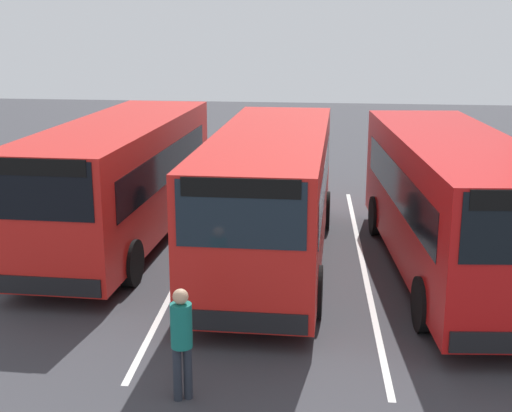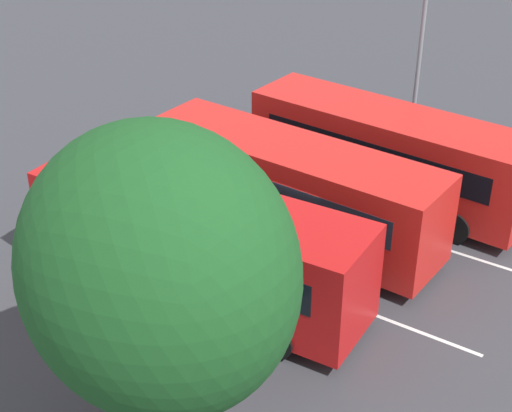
# 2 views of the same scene
# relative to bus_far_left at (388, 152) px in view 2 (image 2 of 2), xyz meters

# --- Properties ---
(ground_plane) EXTENTS (65.71, 65.71, 0.00)m
(ground_plane) POSITION_rel_bus_far_left_xyz_m (0.72, 3.97, -1.70)
(ground_plane) COLOR #38383D
(bus_far_left) EXTENTS (9.50, 2.73, 3.06)m
(bus_far_left) POSITION_rel_bus_far_left_xyz_m (0.00, 0.00, 0.00)
(bus_far_left) COLOR red
(bus_far_left) RESTS_ON ground
(bus_center_left) EXTENTS (9.46, 2.62, 3.06)m
(bus_center_left) POSITION_rel_bus_far_left_xyz_m (1.20, 3.88, 0.00)
(bus_center_left) COLOR red
(bus_center_left) RESTS_ON ground
(bus_center_right) EXTENTS (9.64, 3.38, 3.06)m
(bus_center_right) POSITION_rel_bus_far_left_xyz_m (1.49, 7.88, 0.00)
(bus_center_right) COLOR red
(bus_center_right) RESTS_ON ground
(pedestrian) EXTENTS (0.43, 0.43, 1.75)m
(pedestrian) POSITION_rel_bus_far_left_xyz_m (7.49, 3.22, -0.66)
(pedestrian) COLOR #232833
(pedestrian) RESTS_ON ground
(street_lamp) EXTENTS (0.30, 2.68, 8.30)m
(street_lamp) POSITION_rel_bus_far_left_xyz_m (1.09, -3.95, 3.07)
(street_lamp) COLOR gray
(street_lamp) RESTS_ON ground
(depot_tree) EXTENTS (5.41, 4.87, 7.47)m
(depot_tree) POSITION_rel_bus_far_left_xyz_m (-1.65, 12.50, 2.92)
(depot_tree) COLOR #4C3823
(depot_tree) RESTS_ON ground
(lane_stripe_outer_left) EXTENTS (13.02, 0.73, 0.01)m
(lane_stripe_outer_left) POSITION_rel_bus_far_left_xyz_m (0.72, 1.93, -1.69)
(lane_stripe_outer_left) COLOR silver
(lane_stripe_outer_left) RESTS_ON ground
(lane_stripe_inner_left) EXTENTS (13.02, 0.73, 0.01)m
(lane_stripe_inner_left) POSITION_rel_bus_far_left_xyz_m (0.72, 6.02, -1.69)
(lane_stripe_inner_left) COLOR silver
(lane_stripe_inner_left) RESTS_ON ground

